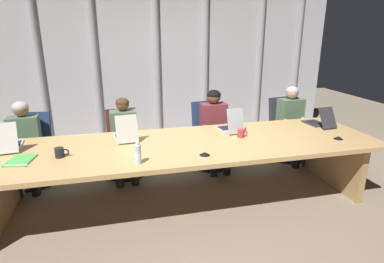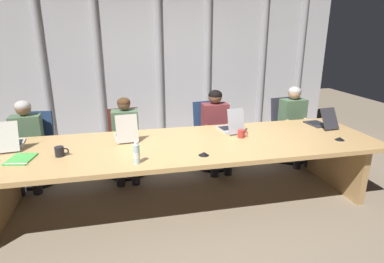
{
  "view_description": "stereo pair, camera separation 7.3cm",
  "coord_description": "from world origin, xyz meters",
  "views": [
    {
      "loc": [
        -0.74,
        -3.31,
        1.97
      ],
      "look_at": [
        0.1,
        0.11,
        0.85
      ],
      "focal_mm": 29.6,
      "sensor_mm": 36.0,
      "label": 1
    },
    {
      "loc": [
        -0.67,
        -3.33,
        1.97
      ],
      "look_at": [
        0.1,
        0.11,
        0.85
      ],
      "focal_mm": 29.6,
      "sensor_mm": 36.0,
      "label": 2
    }
  ],
  "objects": [
    {
      "name": "conference_table",
      "position": [
        0.0,
        0.0,
        0.61
      ],
      "size": [
        4.51,
        1.28,
        0.75
      ],
      "color": "tan",
      "rests_on": "ground_plane"
    },
    {
      "name": "office_chair_left_end",
      "position": [
        -1.87,
        1.04,
        0.35
      ],
      "size": [
        0.6,
        0.6,
        0.92
      ],
      "rotation": [
        0.0,
        0.0,
        -1.7
      ],
      "color": "navy",
      "rests_on": "ground_plane"
    },
    {
      "name": "office_chair_right_mid",
      "position": [
        1.89,
        1.05,
        0.35
      ],
      "size": [
        0.6,
        0.61,
        0.95
      ],
      "rotation": [
        0.0,
        0.0,
        -1.43
      ],
      "color": "#2D2D38",
      "rests_on": "ground_plane"
    },
    {
      "name": "laptop_center",
      "position": [
        0.65,
        0.32,
        0.81
      ],
      "size": [
        0.27,
        0.44,
        0.32
      ],
      "rotation": [
        0.0,
        0.0,
        1.71
      ],
      "color": "#A8ADB7",
      "rests_on": "conference_table"
    },
    {
      "name": "person_center",
      "position": [
        0.64,
        0.89,
        0.66
      ],
      "size": [
        0.38,
        0.55,
        1.16
      ],
      "rotation": [
        0.0,
        0.0,
        -1.57
      ],
      "color": "brown",
      "rests_on": "ground_plane"
    },
    {
      "name": "water_bottle_primary",
      "position": [
        -0.57,
        -0.46,
        0.84
      ],
      "size": [
        0.06,
        0.06,
        0.22
      ],
      "color": "silver",
      "rests_on": "conference_table"
    },
    {
      "name": "ground_plane",
      "position": [
        0.0,
        0.0,
        0.0
      ],
      "size": [
        13.27,
        13.27,
        0.0
      ],
      "primitive_type": "plane",
      "color": "#7F705B"
    },
    {
      "name": "laptop_left_mid",
      "position": [
        -0.65,
        0.29,
        0.81
      ],
      "size": [
        0.29,
        0.43,
        0.33
      ],
      "rotation": [
        0.0,
        0.0,
        1.68
      ],
      "color": "beige",
      "rests_on": "conference_table"
    },
    {
      "name": "curtain_backdrop",
      "position": [
        -0.0,
        2.44,
        1.35
      ],
      "size": [
        6.63,
        0.17,
        2.7
      ],
      "color": "#B2B2B7",
      "rests_on": "ground_plane"
    },
    {
      "name": "conference_mic_middle",
      "position": [
        0.11,
        -0.4,
        0.76
      ],
      "size": [
        0.11,
        0.11,
        0.03
      ],
      "primitive_type": "cone",
      "color": "black",
      "rests_on": "conference_table"
    },
    {
      "name": "person_left_mid",
      "position": [
        -0.66,
        0.88,
        0.62
      ],
      "size": [
        0.37,
        0.55,
        1.11
      ],
      "rotation": [
        0.0,
        0.0,
        -1.59
      ],
      "color": "#4C6B4C",
      "rests_on": "ground_plane"
    },
    {
      "name": "person_left_end",
      "position": [
        -1.91,
        0.88,
        0.64
      ],
      "size": [
        0.4,
        0.56,
        1.13
      ],
      "rotation": [
        0.0,
        0.0,
        -1.51
      ],
      "color": "#4C6B4C",
      "rests_on": "ground_plane"
    },
    {
      "name": "laptop_left_end",
      "position": [
        -1.91,
        0.3,
        0.81
      ],
      "size": [
        0.31,
        0.49,
        0.32
      ],
      "rotation": [
        0.0,
        0.0,
        1.7
      ],
      "color": "beige",
      "rests_on": "conference_table"
    },
    {
      "name": "coffee_mug_far",
      "position": [
        -1.32,
        -0.1,
        0.8
      ],
      "size": [
        0.14,
        0.09,
        0.1
      ],
      "color": "black",
      "rests_on": "conference_table"
    },
    {
      "name": "office_chair_center",
      "position": [
        0.61,
        1.05,
        0.35
      ],
      "size": [
        0.6,
        0.6,
        0.95
      ],
      "rotation": [
        0.0,
        0.0,
        -1.44
      ],
      "color": "navy",
      "rests_on": "ground_plane"
    },
    {
      "name": "person_right_mid",
      "position": [
        1.9,
        0.89,
        0.66
      ],
      "size": [
        0.41,
        0.57,
        1.17
      ],
      "rotation": [
        0.0,
        0.0,
        -1.49
      ],
      "color": "#4C6B4C",
      "rests_on": "ground_plane"
    },
    {
      "name": "laptop_right_mid",
      "position": [
        1.91,
        0.28,
        0.8
      ],
      "size": [
        0.27,
        0.47,
        0.27
      ],
      "rotation": [
        0.0,
        0.0,
        1.68
      ],
      "color": "#2D2D33",
      "rests_on": "conference_table"
    },
    {
      "name": "coffee_mug_near",
      "position": [
        0.7,
        0.06,
        0.79
      ],
      "size": [
        0.13,
        0.08,
        0.1
      ],
      "color": "#B2332D",
      "rests_on": "conference_table"
    },
    {
      "name": "spiral_notepad",
      "position": [
        -1.69,
        -0.12,
        0.75
      ],
      "size": [
        0.27,
        0.34,
        0.03
      ],
      "rotation": [
        0.0,
        0.0,
        -0.18
      ],
      "color": "#4CB74C",
      "rests_on": "conference_table"
    },
    {
      "name": "office_chair_left_mid",
      "position": [
        -0.66,
        1.04,
        0.34
      ],
      "size": [
        0.6,
        0.6,
        0.91
      ],
      "rotation": [
        0.0,
        0.0,
        -1.49
      ],
      "color": "#511E19",
      "rests_on": "ground_plane"
    },
    {
      "name": "conference_mic_left_side",
      "position": [
        1.79,
        -0.28,
        0.76
      ],
      "size": [
        0.11,
        0.11,
        0.03
      ],
      "primitive_type": "cone",
      "color": "black",
      "rests_on": "conference_table"
    }
  ]
}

